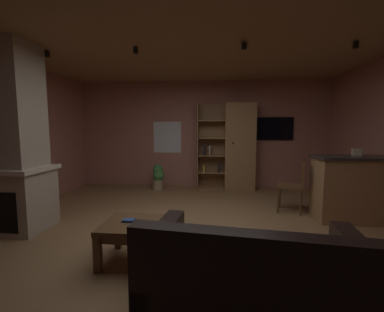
{
  "coord_description": "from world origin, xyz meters",
  "views": [
    {
      "loc": [
        0.35,
        -3.28,
        1.44
      ],
      "look_at": [
        0.0,
        0.4,
        1.05
      ],
      "focal_mm": 23.64,
      "sensor_mm": 36.0,
      "label": 1
    }
  ],
  "objects_px": {
    "wall_mounted_tv": "(272,129)",
    "bookshelf_cabinet": "(236,147)",
    "table_book_0": "(129,220)",
    "dining_chair": "(296,182)",
    "kitchen_bar_counter": "(361,189)",
    "leather_couch": "(253,287)",
    "potted_floor_plant": "(158,177)",
    "coffee_table": "(132,230)",
    "tissue_box": "(357,152)",
    "stone_fireplace": "(11,148)"
  },
  "relations": [
    {
      "from": "leather_couch",
      "to": "coffee_table",
      "type": "bearing_deg",
      "value": 145.25
    },
    {
      "from": "tissue_box",
      "to": "wall_mounted_tv",
      "type": "height_order",
      "value": "wall_mounted_tv"
    },
    {
      "from": "bookshelf_cabinet",
      "to": "leather_couch",
      "type": "xyz_separation_m",
      "value": [
        -0.19,
        -4.33,
        -0.72
      ]
    },
    {
      "from": "bookshelf_cabinet",
      "to": "coffee_table",
      "type": "xyz_separation_m",
      "value": [
        -1.38,
        -3.51,
        -0.67
      ]
    },
    {
      "from": "kitchen_bar_counter",
      "to": "leather_couch",
      "type": "height_order",
      "value": "kitchen_bar_counter"
    },
    {
      "from": "dining_chair",
      "to": "potted_floor_plant",
      "type": "height_order",
      "value": "dining_chair"
    },
    {
      "from": "leather_couch",
      "to": "dining_chair",
      "type": "height_order",
      "value": "dining_chair"
    },
    {
      "from": "table_book_0",
      "to": "dining_chair",
      "type": "distance_m",
      "value": 2.97
    },
    {
      "from": "tissue_box",
      "to": "potted_floor_plant",
      "type": "distance_m",
      "value": 4.01
    },
    {
      "from": "stone_fireplace",
      "to": "dining_chair",
      "type": "height_order",
      "value": "stone_fireplace"
    },
    {
      "from": "potted_floor_plant",
      "to": "wall_mounted_tv",
      "type": "height_order",
      "value": "wall_mounted_tv"
    },
    {
      "from": "potted_floor_plant",
      "to": "wall_mounted_tv",
      "type": "bearing_deg",
      "value": 9.7
    },
    {
      "from": "bookshelf_cabinet",
      "to": "kitchen_bar_counter",
      "type": "distance_m",
      "value": 2.71
    },
    {
      "from": "table_book_0",
      "to": "dining_chair",
      "type": "bearing_deg",
      "value": 38.52
    },
    {
      "from": "leather_couch",
      "to": "dining_chair",
      "type": "bearing_deg",
      "value": 67.79
    },
    {
      "from": "kitchen_bar_counter",
      "to": "wall_mounted_tv",
      "type": "bearing_deg",
      "value": 113.14
    },
    {
      "from": "stone_fireplace",
      "to": "potted_floor_plant",
      "type": "xyz_separation_m",
      "value": [
        1.51,
        2.54,
        -0.86
      ]
    },
    {
      "from": "coffee_table",
      "to": "table_book_0",
      "type": "relative_size",
      "value": 4.79
    },
    {
      "from": "tissue_box",
      "to": "leather_couch",
      "type": "distance_m",
      "value": 3.23
    },
    {
      "from": "dining_chair",
      "to": "potted_floor_plant",
      "type": "xyz_separation_m",
      "value": [
        -2.75,
        1.38,
        -0.21
      ]
    },
    {
      "from": "coffee_table",
      "to": "potted_floor_plant",
      "type": "bearing_deg",
      "value": 98.17
    },
    {
      "from": "dining_chair",
      "to": "tissue_box",
      "type": "bearing_deg",
      "value": -15.02
    },
    {
      "from": "bookshelf_cabinet",
      "to": "dining_chair",
      "type": "xyz_separation_m",
      "value": [
        0.91,
        -1.64,
        -0.49
      ]
    },
    {
      "from": "tissue_box",
      "to": "dining_chair",
      "type": "relative_size",
      "value": 0.13
    },
    {
      "from": "stone_fireplace",
      "to": "leather_couch",
      "type": "relative_size",
      "value": 1.58
    },
    {
      "from": "tissue_box",
      "to": "wall_mounted_tv",
      "type": "relative_size",
      "value": 0.12
    },
    {
      "from": "dining_chair",
      "to": "potted_floor_plant",
      "type": "bearing_deg",
      "value": 153.27
    },
    {
      "from": "coffee_table",
      "to": "dining_chair",
      "type": "height_order",
      "value": "dining_chair"
    },
    {
      "from": "bookshelf_cabinet",
      "to": "coffee_table",
      "type": "distance_m",
      "value": 3.82
    },
    {
      "from": "table_book_0",
      "to": "wall_mounted_tv",
      "type": "bearing_deg",
      "value": 58.18
    },
    {
      "from": "bookshelf_cabinet",
      "to": "leather_couch",
      "type": "relative_size",
      "value": 1.24
    },
    {
      "from": "kitchen_bar_counter",
      "to": "coffee_table",
      "type": "bearing_deg",
      "value": -154.11
    },
    {
      "from": "tissue_box",
      "to": "coffee_table",
      "type": "relative_size",
      "value": 0.19
    },
    {
      "from": "potted_floor_plant",
      "to": "leather_couch",
      "type": "bearing_deg",
      "value": -67.94
    },
    {
      "from": "wall_mounted_tv",
      "to": "stone_fireplace",
      "type": "bearing_deg",
      "value": -144.56
    },
    {
      "from": "stone_fireplace",
      "to": "table_book_0",
      "type": "bearing_deg",
      "value": -19.57
    },
    {
      "from": "stone_fireplace",
      "to": "wall_mounted_tv",
      "type": "xyz_separation_m",
      "value": [
        4.23,
        3.01,
        0.28
      ]
    },
    {
      "from": "stone_fireplace",
      "to": "dining_chair",
      "type": "distance_m",
      "value": 4.46
    },
    {
      "from": "coffee_table",
      "to": "stone_fireplace",
      "type": "bearing_deg",
      "value": 160.35
    },
    {
      "from": "stone_fireplace",
      "to": "coffee_table",
      "type": "xyz_separation_m",
      "value": [
        1.98,
        -0.71,
        -0.83
      ]
    },
    {
      "from": "bookshelf_cabinet",
      "to": "wall_mounted_tv",
      "type": "relative_size",
      "value": 2.1
    },
    {
      "from": "coffee_table",
      "to": "dining_chair",
      "type": "xyz_separation_m",
      "value": [
        2.28,
        1.87,
        0.18
      ]
    },
    {
      "from": "bookshelf_cabinet",
      "to": "potted_floor_plant",
      "type": "relative_size",
      "value": 3.34
    },
    {
      "from": "leather_couch",
      "to": "table_book_0",
      "type": "relative_size",
      "value": 12.85
    },
    {
      "from": "coffee_table",
      "to": "dining_chair",
      "type": "bearing_deg",
      "value": 39.3
    },
    {
      "from": "wall_mounted_tv",
      "to": "bookshelf_cabinet",
      "type": "bearing_deg",
      "value": -166.49
    },
    {
      "from": "leather_couch",
      "to": "potted_floor_plant",
      "type": "distance_m",
      "value": 4.39
    },
    {
      "from": "table_book_0",
      "to": "potted_floor_plant",
      "type": "xyz_separation_m",
      "value": [
        -0.42,
        3.23,
        -0.13
      ]
    },
    {
      "from": "tissue_box",
      "to": "potted_floor_plant",
      "type": "height_order",
      "value": "tissue_box"
    },
    {
      "from": "table_book_0",
      "to": "wall_mounted_tv",
      "type": "height_order",
      "value": "wall_mounted_tv"
    }
  ]
}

